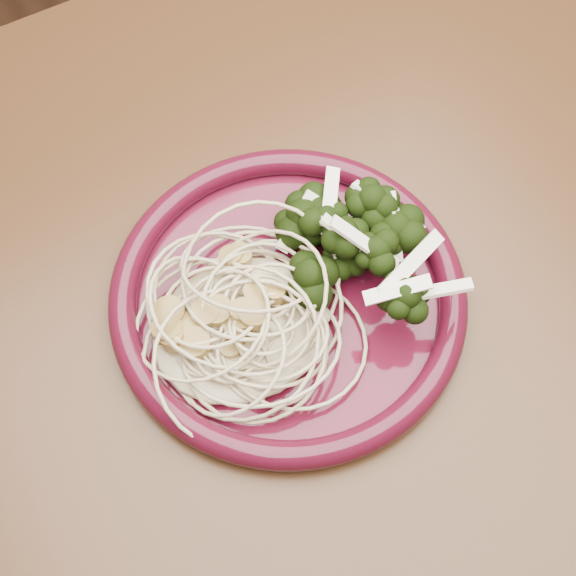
{
  "coord_description": "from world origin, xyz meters",
  "views": [
    {
      "loc": [
        -0.14,
        -0.18,
        1.24
      ],
      "look_at": [
        -0.01,
        0.05,
        0.77
      ],
      "focal_mm": 50.0,
      "sensor_mm": 36.0,
      "label": 1
    }
  ],
  "objects": [
    {
      "name": "spaghetti_pile",
      "position": [
        -0.05,
        0.04,
        0.77
      ],
      "size": [
        0.14,
        0.12,
        0.03
      ],
      "primitive_type": "ellipsoid",
      "rotation": [
        0.0,
        0.0,
        0.15
      ],
      "color": "#C9B88F",
      "rests_on": "dinner_plate"
    },
    {
      "name": "broccoli_pile",
      "position": [
        0.04,
        0.05,
        0.78
      ],
      "size": [
        0.09,
        0.14,
        0.04
      ],
      "primitive_type": "ellipsoid",
      "rotation": [
        0.0,
        0.0,
        0.15
      ],
      "color": "black",
      "rests_on": "dinner_plate"
    },
    {
      "name": "dining_table",
      "position": [
        0.0,
        0.0,
        0.65
      ],
      "size": [
        1.2,
        0.8,
        0.75
      ],
      "color": "#472814",
      "rests_on": "ground"
    },
    {
      "name": "onion_garnish",
      "position": [
        0.04,
        0.05,
        0.81
      ],
      "size": [
        0.07,
        0.09,
        0.05
      ],
      "primitive_type": null,
      "rotation": [
        0.0,
        0.0,
        0.15
      ],
      "color": "white",
      "rests_on": "broccoli_pile"
    },
    {
      "name": "dinner_plate",
      "position": [
        -0.01,
        0.05,
        0.76
      ],
      "size": [
        0.28,
        0.28,
        0.02
      ],
      "rotation": [
        0.0,
        0.0,
        0.15
      ],
      "color": "#460B1A",
      "rests_on": "dining_table"
    },
    {
      "name": "scallop_cluster",
      "position": [
        -0.05,
        0.04,
        0.8
      ],
      "size": [
        0.11,
        0.11,
        0.03
      ],
      "primitive_type": null,
      "rotation": [
        0.0,
        0.0,
        0.15
      ],
      "color": "#A2823C",
      "rests_on": "spaghetti_pile"
    }
  ]
}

